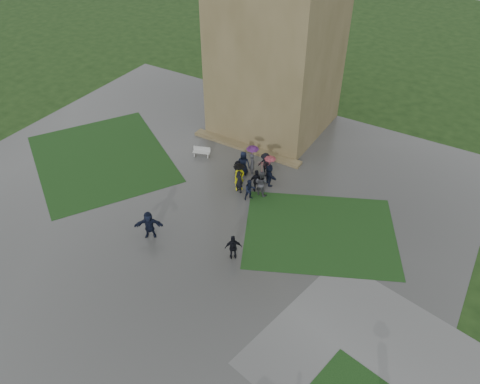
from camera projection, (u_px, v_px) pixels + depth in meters
The scene contains 10 objects.
ground at pixel (158, 231), 28.41m from camera, with size 120.00×120.00×0.00m, color black.
plaza at pixel (178, 213), 29.74m from camera, with size 34.00×34.00×0.02m, color #393936.
lawn_inset_left at pixel (102, 158), 34.51m from camera, with size 11.00×9.00×0.01m, color black.
lawn_inset_right at pixel (320, 232), 28.31m from camera, with size 9.00×7.00×0.01m, color black.
tower at pixel (279, 12), 32.87m from camera, with size 8.00×8.00×18.00m, color brown.
tower_plinth at pixel (246, 148), 35.44m from camera, with size 9.00×0.80×0.22m, color brown.
bench at pixel (202, 152), 34.52m from camera, with size 1.34×0.81×0.74m.
visitor_cluster at pixel (254, 171), 31.40m from camera, with size 3.60×3.64×2.56m.
pedestrian_mid at pixel (149, 225), 27.49m from camera, with size 1.69×0.61×1.82m, color black.
pedestrian_near at pixel (233, 247), 26.14m from camera, with size 0.97×0.55×1.65m, color black.
Camera 1 is at (15.01, -15.20, 19.52)m, focal length 35.00 mm.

